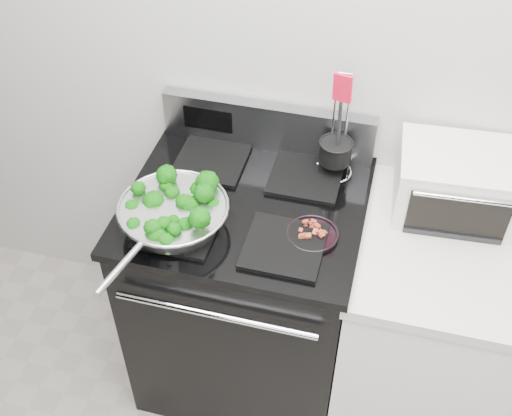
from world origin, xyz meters
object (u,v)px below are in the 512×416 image
(skillet, at_px, (173,214))
(utensil_holder, at_px, (335,157))
(toaster_oven, at_px, (457,183))
(bacon_plate, at_px, (313,232))
(gas_range, at_px, (247,290))

(skillet, bearing_deg, utensil_holder, 53.92)
(skillet, relative_size, toaster_oven, 1.38)
(utensil_holder, bearing_deg, skillet, -126.40)
(bacon_plate, bearing_deg, gas_range, 157.41)
(gas_range, relative_size, skillet, 2.05)
(gas_range, xyz_separation_m, toaster_oven, (0.66, 0.17, 0.54))
(gas_range, height_order, toaster_oven, toaster_oven)
(utensil_holder, xyz_separation_m, toaster_oven, (0.40, -0.04, 0.01))
(skillet, relative_size, bacon_plate, 3.34)
(skillet, distance_m, bacon_plate, 0.44)
(utensil_holder, distance_m, toaster_oven, 0.41)
(bacon_plate, relative_size, toaster_oven, 0.41)
(skillet, bearing_deg, bacon_plate, 21.91)
(utensil_holder, relative_size, toaster_oven, 1.01)
(skillet, distance_m, utensil_holder, 0.59)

